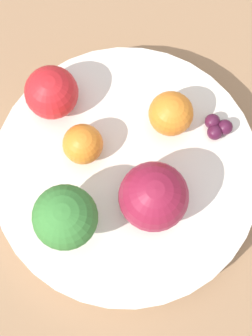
{
  "coord_description": "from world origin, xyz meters",
  "views": [
    {
      "loc": [
        -0.1,
        0.08,
        0.55
      ],
      "look_at": [
        0.0,
        0.0,
        0.06
      ],
      "focal_mm": 60.0,
      "sensor_mm": 36.0,
      "label": 1
    }
  ],
  "objects_px": {
    "broccoli": "(65,218)",
    "orange_back": "(171,114)",
    "bowl": "(126,174)",
    "apple_green": "(154,196)",
    "orange_front": "(83,144)",
    "grape_cluster": "(217,127)",
    "apple_red": "(52,93)"
  },
  "relations": [
    {
      "from": "bowl",
      "to": "orange_back",
      "type": "xyz_separation_m",
      "value": [
        0.01,
        -0.06,
        0.03
      ]
    },
    {
      "from": "orange_front",
      "to": "orange_back",
      "type": "bearing_deg",
      "value": -108.16
    },
    {
      "from": "bowl",
      "to": "broccoli",
      "type": "xyz_separation_m",
      "value": [
        -0.01,
        0.07,
        0.05
      ]
    },
    {
      "from": "apple_green",
      "to": "grape_cluster",
      "type": "bearing_deg",
      "value": -78.56
    },
    {
      "from": "bowl",
      "to": "orange_back",
      "type": "distance_m",
      "value": 0.07
    },
    {
      "from": "broccoli",
      "to": "orange_front",
      "type": "relative_size",
      "value": 1.89
    },
    {
      "from": "apple_red",
      "to": "apple_green",
      "type": "height_order",
      "value": "apple_green"
    },
    {
      "from": "orange_front",
      "to": "grape_cluster",
      "type": "distance_m",
      "value": 0.12
    },
    {
      "from": "orange_back",
      "to": "grape_cluster",
      "type": "bearing_deg",
      "value": -138.5
    },
    {
      "from": "apple_green",
      "to": "orange_back",
      "type": "bearing_deg",
      "value": -49.69
    },
    {
      "from": "orange_front",
      "to": "orange_back",
      "type": "xyz_separation_m",
      "value": [
        -0.03,
        -0.08,
        0.0
      ]
    },
    {
      "from": "broccoli",
      "to": "grape_cluster",
      "type": "relative_size",
      "value": 2.69
    },
    {
      "from": "broccoli",
      "to": "grape_cluster",
      "type": "bearing_deg",
      "value": -94.02
    },
    {
      "from": "bowl",
      "to": "orange_front",
      "type": "height_order",
      "value": "orange_front"
    },
    {
      "from": "apple_green",
      "to": "orange_front",
      "type": "distance_m",
      "value": 0.08
    },
    {
      "from": "broccoli",
      "to": "orange_front",
      "type": "xyz_separation_m",
      "value": [
        0.05,
        -0.05,
        -0.02
      ]
    },
    {
      "from": "broccoli",
      "to": "orange_front",
      "type": "height_order",
      "value": "broccoli"
    },
    {
      "from": "apple_red",
      "to": "orange_back",
      "type": "relative_size",
      "value": 1.2
    },
    {
      "from": "grape_cluster",
      "to": "apple_green",
      "type": "bearing_deg",
      "value": 101.44
    },
    {
      "from": "grape_cluster",
      "to": "apple_red",
      "type": "bearing_deg",
      "value": 42.19
    },
    {
      "from": "broccoli",
      "to": "grape_cluster",
      "type": "distance_m",
      "value": 0.16
    },
    {
      "from": "bowl",
      "to": "apple_red",
      "type": "distance_m",
      "value": 0.1
    },
    {
      "from": "broccoli",
      "to": "orange_back",
      "type": "xyz_separation_m",
      "value": [
        0.02,
        -0.13,
        -0.02
      ]
    },
    {
      "from": "orange_back",
      "to": "broccoli",
      "type": "bearing_deg",
      "value": 99.5
    },
    {
      "from": "bowl",
      "to": "orange_back",
      "type": "bearing_deg",
      "value": -77.89
    },
    {
      "from": "broccoli",
      "to": "orange_back",
      "type": "relative_size",
      "value": 1.69
    },
    {
      "from": "orange_front",
      "to": "orange_back",
      "type": "distance_m",
      "value": 0.08
    },
    {
      "from": "bowl",
      "to": "orange_front",
      "type": "relative_size",
      "value": 6.75
    },
    {
      "from": "broccoli",
      "to": "apple_green",
      "type": "xyz_separation_m",
      "value": [
        -0.03,
        -0.07,
        -0.01
      ]
    },
    {
      "from": "apple_red",
      "to": "grape_cluster",
      "type": "relative_size",
      "value": 1.91
    },
    {
      "from": "apple_red",
      "to": "bowl",
      "type": "bearing_deg",
      "value": -172.45
    },
    {
      "from": "bowl",
      "to": "apple_red",
      "type": "height_order",
      "value": "apple_red"
    }
  ]
}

